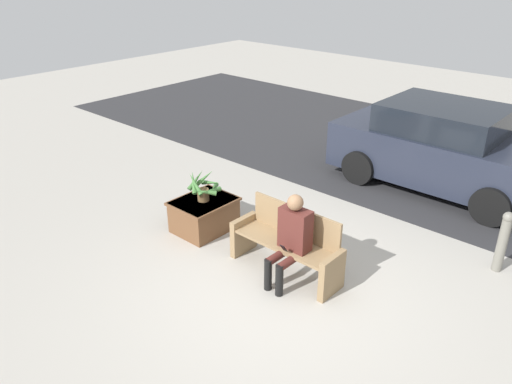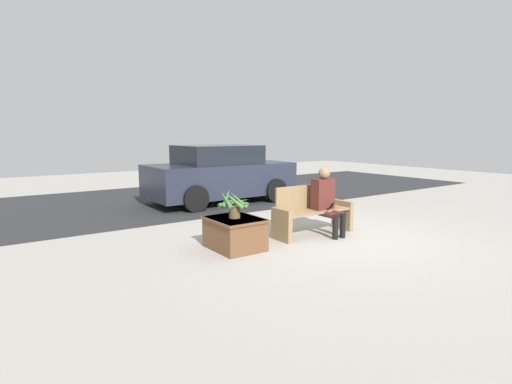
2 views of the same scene
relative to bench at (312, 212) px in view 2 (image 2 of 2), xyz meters
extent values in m
plane|color=#ADA89E|center=(0.24, -0.39, -0.43)|extent=(30.00, 30.00, 0.00)
cube|color=#2D2D30|center=(0.24, 5.37, -0.42)|extent=(20.00, 6.00, 0.01)
cube|color=#8C704C|center=(-0.76, -0.06, -0.14)|extent=(0.09, 0.49, 0.57)
cube|color=#8C704C|center=(0.76, -0.06, -0.14)|extent=(0.09, 0.49, 0.57)
cube|color=#8C704C|center=(0.00, -0.06, 0.02)|extent=(1.44, 0.45, 0.04)
cube|color=#8C704C|center=(0.00, 0.17, 0.26)|extent=(1.44, 0.04, 0.44)
cube|color=#51231E|center=(0.19, -0.09, 0.33)|extent=(0.42, 0.22, 0.57)
sphere|color=#8C6647|center=(0.19, -0.11, 0.72)|extent=(0.21, 0.21, 0.21)
cylinder|color=#51231E|center=(0.09, -0.30, -0.01)|extent=(0.11, 0.42, 0.11)
cylinder|color=#51231E|center=(0.28, -0.30, -0.01)|extent=(0.11, 0.42, 0.11)
cylinder|color=black|center=(0.09, -0.52, -0.20)|extent=(0.10, 0.10, 0.45)
cylinder|color=black|center=(0.28, -0.52, -0.20)|extent=(0.10, 0.10, 0.45)
cube|color=black|center=(0.19, -0.32, 0.14)|extent=(0.07, 0.09, 0.12)
cube|color=brown|center=(-1.68, 0.01, -0.17)|extent=(0.72, 0.89, 0.51)
cube|color=brown|center=(-1.68, 0.01, 0.06)|extent=(0.77, 0.94, 0.04)
cylinder|color=brown|center=(-1.68, 0.01, 0.18)|extent=(0.18, 0.18, 0.19)
cone|color=#427538|center=(-1.50, 0.01, 0.31)|extent=(0.08, 0.38, 0.14)
cone|color=#427538|center=(-1.54, 0.12, 0.32)|extent=(0.29, 0.35, 0.17)
cone|color=#427538|center=(-1.69, 0.19, 0.32)|extent=(0.38, 0.10, 0.17)
cone|color=#427538|center=(-1.76, 0.12, 0.40)|extent=(0.31, 0.26, 0.31)
cone|color=#427538|center=(-1.83, 0.01, 0.39)|extent=(0.08, 0.34, 0.29)
cone|color=#427538|center=(-1.76, -0.10, 0.40)|extent=(0.31, 0.26, 0.31)
cone|color=#427538|center=(-1.70, -0.12, 0.40)|extent=(0.33, 0.11, 0.31)
cone|color=#427538|center=(-1.54, -0.10, 0.31)|extent=(0.29, 0.35, 0.15)
cube|color=#232838|center=(0.41, 4.07, 0.21)|extent=(3.91, 1.80, 0.85)
cube|color=black|center=(0.31, 4.07, 0.88)|extent=(2.03, 1.66, 0.50)
cylinder|color=black|center=(1.62, 3.17, -0.10)|extent=(0.65, 0.18, 0.65)
cylinder|color=black|center=(1.62, 4.97, -0.10)|extent=(0.65, 0.18, 0.65)
cylinder|color=black|center=(-0.80, 3.17, -0.10)|extent=(0.65, 0.18, 0.65)
cylinder|color=black|center=(-0.80, 4.97, -0.10)|extent=(0.65, 0.18, 0.65)
cylinder|color=slate|center=(2.17, 1.93, -0.03)|extent=(0.13, 0.13, 0.79)
sphere|color=slate|center=(2.17, 1.93, 0.40)|extent=(0.15, 0.15, 0.15)
camera|label=1|loc=(3.54, -4.61, 3.53)|focal=35.00mm
camera|label=2|loc=(-5.04, -5.35, 1.43)|focal=28.00mm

